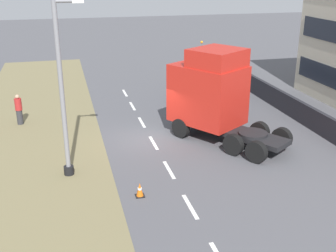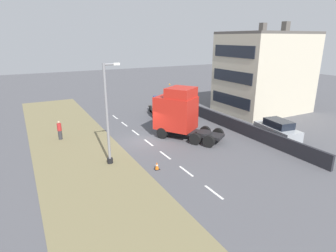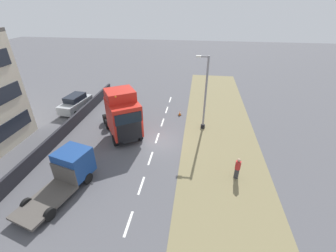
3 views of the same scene
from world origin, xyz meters
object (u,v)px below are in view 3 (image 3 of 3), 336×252
at_px(parked_car, 75,103).
at_px(traffic_cone_lead, 180,113).
at_px(lorry_cab, 123,115).
at_px(lamp_post, 205,98).
at_px(flatbed_truck, 70,169).
at_px(pedestrian, 237,169).

distance_m(parked_car, traffic_cone_lead, 12.47).
bearing_deg(parked_car, traffic_cone_lead, -171.07).
distance_m(lorry_cab, traffic_cone_lead, 7.51).
bearing_deg(lamp_post, flatbed_truck, 45.55).
bearing_deg(lamp_post, traffic_cone_lead, -45.14).
bearing_deg(flatbed_truck, traffic_cone_lead, 76.01).
height_order(lorry_cab, flatbed_truck, lorry_cab).
distance_m(flatbed_truck, parked_car, 13.05).
height_order(flatbed_truck, traffic_cone_lead, flatbed_truck).
bearing_deg(pedestrian, parked_car, -28.23).
relative_size(lamp_post, traffic_cone_lead, 12.72).
distance_m(lamp_post, traffic_cone_lead, 4.76).
bearing_deg(lamp_post, lorry_cab, 20.31).
bearing_deg(flatbed_truck, lamp_post, 60.54).
relative_size(flatbed_truck, traffic_cone_lead, 10.39).
distance_m(flatbed_truck, lamp_post, 13.35).
distance_m(parked_car, lamp_post, 15.39).
bearing_deg(lamp_post, parked_car, -8.54).
xyz_separation_m(lorry_cab, traffic_cone_lead, (-4.85, -5.35, -2.07)).
distance_m(flatbed_truck, traffic_cone_lead, 13.79).
relative_size(lamp_post, pedestrian, 4.15).
xyz_separation_m(lamp_post, traffic_cone_lead, (2.59, -2.60, -3.03)).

